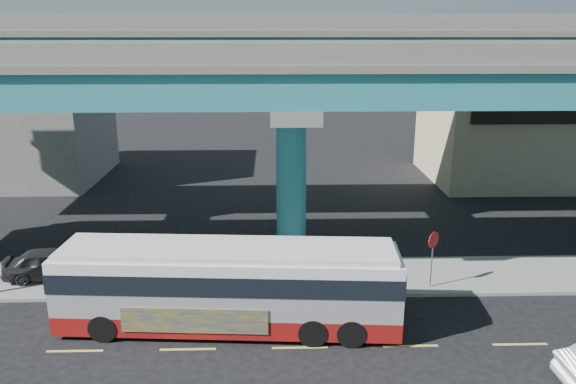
{
  "coord_description": "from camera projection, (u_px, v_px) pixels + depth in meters",
  "views": [
    {
      "loc": [
        -0.91,
        -18.01,
        11.01
      ],
      "look_at": [
        -0.3,
        4.0,
        4.57
      ],
      "focal_mm": 35.0,
      "sensor_mm": 36.0,
      "label": 1
    }
  ],
  "objects": [
    {
      "name": "ground",
      "position": [
        299.0,
        343.0,
        20.4
      ],
      "size": [
        120.0,
        120.0,
        0.0
      ],
      "primitive_type": "plane",
      "color": "black",
      "rests_on": "ground"
    },
    {
      "name": "sidewalk",
      "position": [
        294.0,
        277.0,
        25.65
      ],
      "size": [
        70.0,
        4.0,
        0.15
      ],
      "primitive_type": "cube",
      "color": "gray",
      "rests_on": "ground"
    },
    {
      "name": "lane_markings",
      "position": [
        300.0,
        348.0,
        20.11
      ],
      "size": [
        58.0,
        0.12,
        0.01
      ],
      "color": "#D8C64C",
      "rests_on": "ground"
    },
    {
      "name": "viaduct",
      "position": [
        291.0,
        69.0,
        26.57
      ],
      "size": [
        52.0,
        12.4,
        11.7
      ],
      "color": "teal",
      "rests_on": "ground"
    },
    {
      "name": "building_beige",
      "position": [
        525.0,
        133.0,
        41.94
      ],
      "size": [
        14.0,
        10.23,
        7.0
      ],
      "color": "tan",
      "rests_on": "ground"
    },
    {
      "name": "building_concrete",
      "position": [
        16.0,
        119.0,
        41.63
      ],
      "size": [
        12.0,
        10.0,
        9.0
      ],
      "primitive_type": "cube",
      "color": "gray",
      "rests_on": "ground"
    },
    {
      "name": "transit_bus",
      "position": [
        229.0,
        284.0,
        21.05
      ],
      "size": [
        12.95,
        3.62,
        3.29
      ],
      "rotation": [
        0.0,
        0.0,
        -0.07
      ],
      "color": "maroon",
      "rests_on": "ground"
    },
    {
      "name": "parked_car",
      "position": [
        51.0,
        263.0,
        25.27
      ],
      "size": [
        2.83,
        4.54,
        1.38
      ],
      "primitive_type": "imported",
      "rotation": [
        0.0,
        0.0,
        1.72
      ],
      "color": "#2B2B30",
      "rests_on": "sidewalk"
    },
    {
      "name": "stop_sign",
      "position": [
        433.0,
        247.0,
        24.0
      ],
      "size": [
        0.6,
        0.54,
        2.58
      ],
      "rotation": [
        0.0,
        0.0,
        0.33
      ],
      "color": "gray",
      "rests_on": "sidewalk"
    }
  ]
}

